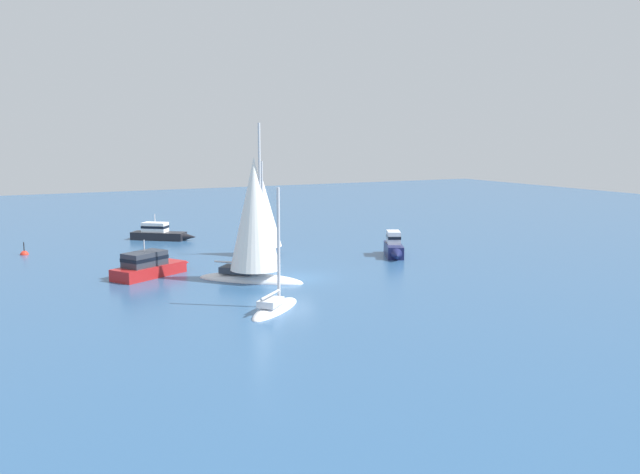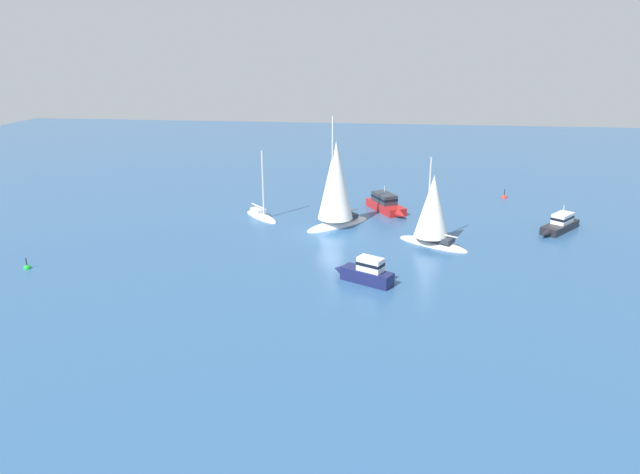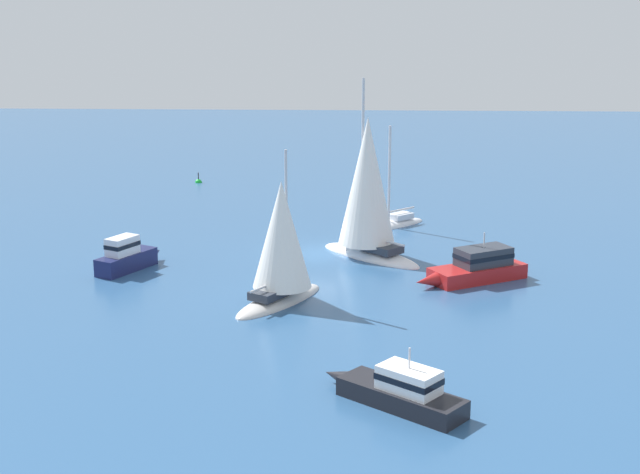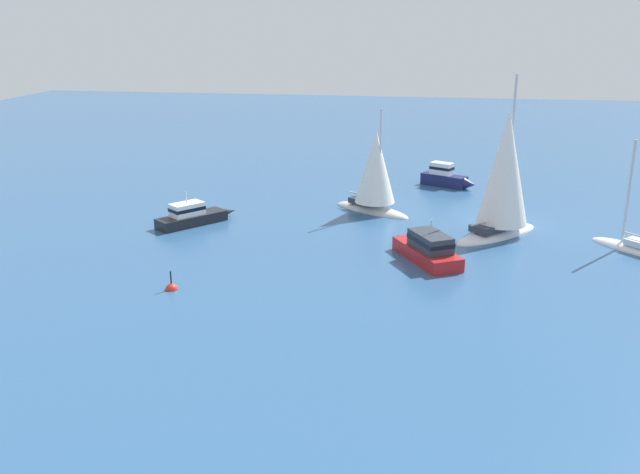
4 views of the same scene
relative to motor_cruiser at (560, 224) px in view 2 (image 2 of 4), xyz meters
The scene contains 9 objects.
ground_plane 21.96m from the motor_cruiser, 79.32° to the right, with size 160.00×160.00×0.00m, color #2D5684.
motor_cruiser is the anchor object (origin of this frame).
powerboat 17.20m from the motor_cruiser, 106.62° to the right, with size 6.50×4.54×2.65m.
sloop 13.65m from the motor_cruiser, 66.04° to the right, with size 5.06×6.62×8.23m.
yacht 21.51m from the motor_cruiser, 87.16° to the right, with size 6.91×6.73×11.12m.
ketch 29.15m from the motor_cruiser, 91.72° to the right, with size 4.94×4.71×7.34m.
powerboat_1 23.02m from the motor_cruiser, 50.36° to the right, with size 3.26×4.85×2.03m.
channel_buoy 46.94m from the motor_cruiser, 70.90° to the right, with size 0.59×0.59×1.16m.
mooring_buoy 12.43m from the motor_cruiser, 166.04° to the right, with size 0.67×0.67×1.39m.
Camera 2 is at (50.13, 5.51, 16.81)m, focal length 32.12 mm.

